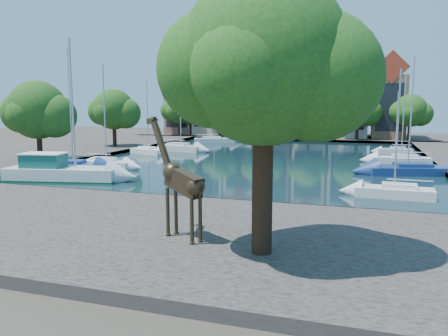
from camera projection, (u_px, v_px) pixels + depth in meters
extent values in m
plane|color=#38332B|center=(179.00, 203.00, 28.06)|extent=(160.00, 160.00, 0.00)
cube|color=black|center=(262.00, 158.00, 50.66)|extent=(38.00, 50.00, 0.08)
cube|color=#534C48|center=(121.00, 228.00, 21.43)|extent=(50.00, 14.00, 0.50)
cube|color=#534C48|center=(301.00, 137.00, 80.77)|extent=(60.00, 16.00, 0.50)
cube|color=#534C48|center=(79.00, 150.00, 58.20)|extent=(14.00, 52.00, 0.50)
cylinder|color=#332114|center=(262.00, 184.00, 16.84)|extent=(0.80, 0.80, 5.50)
sphere|color=#1B4714|center=(264.00, 60.00, 16.16)|extent=(6.40, 6.40, 6.40)
sphere|color=#1B4714|center=(317.00, 77.00, 15.95)|extent=(4.80, 4.80, 4.80)
sphere|color=#1B4714|center=(216.00, 69.00, 16.36)|extent=(4.48, 4.48, 4.48)
cube|color=#90614E|center=(186.00, 106.00, 86.90)|extent=(5.39, 9.00, 11.00)
cube|color=maroon|center=(185.00, 71.00, 85.92)|extent=(5.44, 9.18, 5.44)
cube|color=black|center=(176.00, 106.00, 82.68)|extent=(4.40, 0.05, 8.25)
cube|color=beige|center=(214.00, 102.00, 84.97)|extent=(5.88, 9.00, 12.50)
cube|color=maroon|center=(214.00, 62.00, 83.87)|extent=(5.94, 9.18, 5.94)
cube|color=black|center=(206.00, 102.00, 80.75)|extent=(4.80, 0.05, 9.38)
cube|color=silver|center=(246.00, 107.00, 83.15)|extent=(6.37, 9.00, 10.50)
cube|color=maroon|center=(246.00, 71.00, 82.18)|extent=(6.43, 9.18, 6.43)
cube|color=black|center=(240.00, 107.00, 78.93)|extent=(5.20, 0.05, 7.88)
cube|color=brown|center=(280.00, 100.00, 81.00)|extent=(5.39, 9.00, 13.00)
cube|color=maroon|center=(281.00, 58.00, 79.88)|extent=(5.44, 9.18, 5.44)
cube|color=black|center=(275.00, 100.00, 76.78)|extent=(4.40, 0.05, 9.75)
cube|color=tan|center=(313.00, 104.00, 79.29)|extent=(5.88, 9.00, 11.50)
cube|color=maroon|center=(314.00, 65.00, 78.26)|extent=(5.94, 9.18, 5.94)
cube|color=black|center=(310.00, 104.00, 75.07)|extent=(4.80, 0.05, 8.62)
cube|color=beige|center=(350.00, 103.00, 77.29)|extent=(6.37, 9.00, 12.00)
cube|color=maroon|center=(352.00, 60.00, 76.21)|extent=(6.43, 9.18, 6.43)
cube|color=black|center=(349.00, 103.00, 73.07)|extent=(5.20, 0.05, 9.00)
cube|color=brown|center=(389.00, 107.00, 75.43)|extent=(5.39, 9.00, 10.50)
cube|color=maroon|center=(391.00, 69.00, 74.49)|extent=(5.44, 9.18, 5.44)
cube|color=black|center=(390.00, 107.00, 71.21)|extent=(4.40, 0.05, 7.88)
cylinder|color=#332114|center=(179.00, 127.00, 81.98)|extent=(0.50, 0.50, 3.20)
sphere|color=#1B3F12|center=(179.00, 109.00, 81.50)|extent=(5.60, 5.60, 5.60)
sphere|color=#1B3F12|center=(188.00, 112.00, 81.36)|extent=(4.20, 4.20, 4.20)
sphere|color=#1B3F12|center=(171.00, 110.00, 81.63)|extent=(3.92, 3.92, 3.92)
cylinder|color=#332114|center=(220.00, 127.00, 79.56)|extent=(0.50, 0.50, 3.20)
sphere|color=#1B3F12|center=(220.00, 110.00, 79.10)|extent=(5.20, 5.20, 5.20)
sphere|color=#1B3F12|center=(228.00, 113.00, 78.98)|extent=(3.90, 3.90, 3.90)
sphere|color=#1B3F12|center=(212.00, 111.00, 79.19)|extent=(3.64, 3.64, 3.64)
cylinder|color=#332114|center=(263.00, 128.00, 77.14)|extent=(0.50, 0.50, 3.20)
sphere|color=#1B3F12|center=(263.00, 109.00, 76.64)|extent=(6.00, 6.00, 6.00)
sphere|color=#1B3F12|center=(273.00, 112.00, 76.47)|extent=(4.50, 4.50, 4.50)
sphere|color=#1B3F12|center=(253.00, 110.00, 76.81)|extent=(4.20, 4.20, 4.20)
cylinder|color=#332114|center=(308.00, 129.00, 74.71)|extent=(0.50, 0.50, 3.20)
sphere|color=#1B3F12|center=(309.00, 110.00, 74.25)|extent=(5.40, 5.40, 5.40)
sphere|color=#1B3F12|center=(319.00, 113.00, 74.12)|extent=(4.05, 4.05, 4.05)
sphere|color=#1B3F12|center=(300.00, 111.00, 74.36)|extent=(3.78, 3.78, 3.78)
cylinder|color=#332114|center=(357.00, 130.00, 72.29)|extent=(0.50, 0.50, 3.20)
sphere|color=#1B3F12|center=(358.00, 109.00, 71.81)|extent=(5.80, 5.80, 5.80)
sphere|color=#1B3F12|center=(369.00, 113.00, 71.65)|extent=(4.35, 4.35, 4.35)
sphere|color=#1B3F12|center=(348.00, 111.00, 71.95)|extent=(4.06, 4.06, 4.06)
cylinder|color=#332114|center=(409.00, 130.00, 69.87)|extent=(0.50, 0.50, 3.20)
sphere|color=#1B3F12|center=(410.00, 111.00, 69.41)|extent=(5.20, 5.20, 5.20)
sphere|color=#1B3F12|center=(421.00, 114.00, 69.30)|extent=(3.90, 3.90, 3.90)
sphere|color=#1B3F12|center=(401.00, 112.00, 69.50)|extent=(3.64, 3.64, 3.64)
cylinder|color=#332114|center=(40.00, 144.00, 45.40)|extent=(0.54, 0.54, 3.40)
sphere|color=#1B3F12|center=(37.00, 110.00, 44.89)|extent=(6.00, 6.00, 6.00)
sphere|color=#1B3F12|center=(54.00, 116.00, 44.72)|extent=(4.50, 4.50, 4.50)
sphere|color=#1B3F12|center=(22.00, 113.00, 45.06)|extent=(4.20, 4.20, 4.20)
cylinder|color=#332114|center=(114.00, 134.00, 60.77)|extent=(0.54, 0.54, 3.40)
sphere|color=#1B3F12|center=(114.00, 109.00, 60.28)|extent=(5.60, 5.60, 5.60)
sphere|color=#1B3F12|center=(126.00, 113.00, 60.14)|extent=(4.20, 4.20, 4.20)
sphere|color=#1B3F12|center=(102.00, 111.00, 60.41)|extent=(3.92, 3.92, 3.92)
cylinder|color=#332719|center=(168.00, 212.00, 19.25)|extent=(0.17, 0.17, 2.18)
cylinder|color=#332719|center=(176.00, 210.00, 19.56)|extent=(0.17, 0.17, 2.18)
cylinder|color=#332719|center=(192.00, 219.00, 18.07)|extent=(0.17, 0.17, 2.18)
cylinder|color=#332719|center=(200.00, 217.00, 18.38)|extent=(0.17, 0.17, 2.18)
cube|color=#332719|center=(184.00, 182.00, 18.57)|extent=(2.13, 1.50, 1.27)
cylinder|color=#332719|center=(162.00, 146.00, 19.46)|extent=(1.37, 0.93, 2.25)
cube|color=#332719|center=(152.00, 121.00, 19.83)|extent=(0.62, 0.45, 0.34)
cube|color=silver|center=(63.00, 172.00, 35.73)|extent=(9.56, 4.48, 1.34)
cube|color=#13534B|center=(44.00, 162.00, 35.78)|extent=(3.59, 2.64, 1.24)
cylinder|color=#B2B2B7|center=(72.00, 105.00, 34.81)|extent=(0.16, 0.16, 10.31)
cube|color=white|center=(107.00, 164.00, 42.48)|extent=(5.42, 2.08, 0.97)
cube|color=white|center=(106.00, 160.00, 42.43)|extent=(2.39, 1.40, 0.54)
cylinder|color=#B2B2B7|center=(105.00, 113.00, 41.77)|extent=(0.13, 0.13, 9.24)
cube|color=navy|center=(73.00, 166.00, 41.35)|extent=(6.57, 2.96, 0.87)
cube|color=navy|center=(73.00, 163.00, 41.31)|extent=(2.94, 1.87, 0.48)
cylinder|color=#B2B2B7|center=(70.00, 107.00, 40.54)|extent=(0.12, 0.12, 10.64)
cube|color=white|center=(148.00, 151.00, 54.95)|extent=(5.26, 3.31, 0.82)
cube|color=white|center=(148.00, 148.00, 54.91)|extent=(2.46, 1.88, 0.46)
cylinder|color=#B2B2B7|center=(147.00, 115.00, 54.30)|extent=(0.11, 0.11, 8.47)
cube|color=silver|center=(181.00, 147.00, 58.03)|extent=(6.50, 3.31, 1.02)
cube|color=silver|center=(181.00, 145.00, 57.98)|extent=(2.95, 2.01, 0.57)
cylinder|color=#B2B2B7|center=(180.00, 105.00, 57.22)|extent=(0.14, 0.14, 10.63)
cube|color=silver|center=(214.00, 140.00, 70.82)|extent=(6.78, 4.68, 0.92)
cube|color=silver|center=(214.00, 138.00, 70.77)|extent=(3.21, 2.59, 0.51)
cylinder|color=#B2B2B7|center=(214.00, 109.00, 70.10)|extent=(0.12, 0.12, 9.35)
cube|color=silver|center=(394.00, 191.00, 29.29)|extent=(5.09, 1.94, 0.86)
cube|color=silver|center=(394.00, 187.00, 29.25)|extent=(2.24, 1.31, 0.48)
cylinder|color=#B2B2B7|center=(398.00, 129.00, 28.69)|extent=(0.11, 0.11, 7.81)
cube|color=navy|center=(408.00, 169.00, 38.81)|extent=(7.38, 4.33, 0.93)
cube|color=navy|center=(408.00, 166.00, 38.77)|extent=(3.41, 2.51, 0.52)
cylinder|color=#B2B2B7|center=(411.00, 113.00, 38.08)|extent=(0.12, 0.12, 9.52)
cube|color=silver|center=(401.00, 159.00, 46.26)|extent=(6.04, 2.51, 0.84)
cube|color=silver|center=(401.00, 157.00, 46.22)|extent=(2.68, 1.64, 0.46)
cylinder|color=#B2B2B7|center=(404.00, 114.00, 45.57)|extent=(0.11, 0.11, 8.98)
cube|color=silver|center=(395.00, 150.00, 55.24)|extent=(4.17, 1.61, 0.79)
cube|color=silver|center=(395.00, 148.00, 55.20)|extent=(1.84, 1.08, 0.44)
cylinder|color=#B2B2B7|center=(397.00, 120.00, 54.69)|extent=(0.11, 0.11, 7.19)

